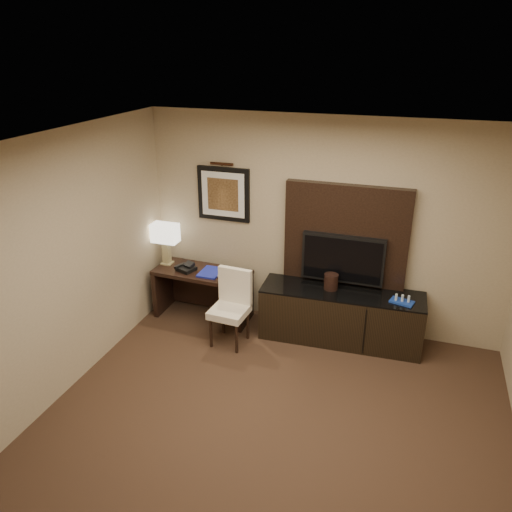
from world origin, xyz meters
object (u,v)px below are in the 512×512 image
at_px(credenza, 341,316).
at_px(minibar_tray, 402,299).
at_px(tv, 343,259).
at_px(desk_chair, 229,311).
at_px(table_lamp, 166,243).
at_px(desk, 203,294).
at_px(desk_phone, 186,267).
at_px(ice_bucket, 331,282).

relative_size(credenza, minibar_tray, 7.45).
bearing_deg(tv, desk_chair, -150.42).
xyz_separation_m(table_lamp, minibar_tray, (3.09, -0.12, -0.26)).
relative_size(desk_chair, minibar_tray, 3.39).
height_order(credenza, desk_chair, desk_chair).
bearing_deg(credenza, desk, 177.45).
height_order(credenza, desk_phone, desk_phone).
bearing_deg(tv, table_lamp, -176.88).
distance_m(tv, table_lamp, 2.35).
bearing_deg(tv, desk, -173.97).
xyz_separation_m(desk_chair, table_lamp, (-1.12, 0.57, 0.54)).
bearing_deg(minibar_tray, desk_chair, -167.29).
xyz_separation_m(desk, tv, (1.80, 0.19, 0.68)).
relative_size(desk_chair, table_lamp, 1.46).
distance_m(table_lamp, minibar_tray, 3.11).
xyz_separation_m(desk_chair, ice_bucket, (1.13, 0.53, 0.33)).
bearing_deg(desk, minibar_tray, 1.18).
xyz_separation_m(desk_chair, minibar_tray, (1.97, 0.45, 0.28)).
relative_size(desk, desk_phone, 5.84).
xyz_separation_m(table_lamp, ice_bucket, (2.24, -0.04, -0.21)).
bearing_deg(table_lamp, credenza, -1.49).
bearing_deg(desk_chair, ice_bucket, 28.99).
bearing_deg(credenza, table_lamp, 175.96).
relative_size(tv, desk_phone, 4.62).
xyz_separation_m(tv, ice_bucket, (-0.10, -0.16, -0.25)).
bearing_deg(ice_bucket, desk_chair, -154.76).
distance_m(desk, credenza, 1.85).
relative_size(tv, ice_bucket, 5.19).
bearing_deg(desk_chair, table_lamp, 156.84).
relative_size(table_lamp, ice_bucket, 3.18).
bearing_deg(desk_phone, table_lamp, 179.95).
bearing_deg(desk, credenza, 2.53).
distance_m(table_lamp, desk_phone, 0.44).
bearing_deg(minibar_tray, table_lamp, 177.74).
height_order(tv, minibar_tray, tv).
bearing_deg(minibar_tray, credenza, 175.11).
bearing_deg(ice_bucket, desk, -179.14).
relative_size(credenza, table_lamp, 3.20).
bearing_deg(minibar_tray, desk, 178.66).
distance_m(desk_chair, desk_phone, 0.94).
height_order(desk, table_lamp, table_lamp).
bearing_deg(ice_bucket, desk_phone, -177.48).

